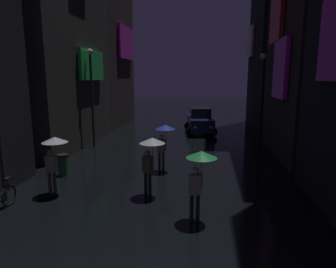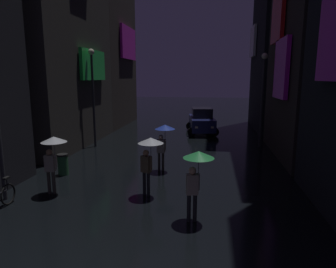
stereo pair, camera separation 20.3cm
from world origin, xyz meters
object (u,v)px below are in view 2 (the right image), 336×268
(pedestrian_foreground_right_clear, at_px, (149,150))
(streetlamp_right_far, at_px, (263,89))
(pedestrian_near_crossing_blue, at_px, (164,135))
(pedestrian_midstreet_left_clear, at_px, (53,149))
(pedestrian_far_right_green, at_px, (197,167))
(car_distant, at_px, (202,121))
(trash_bin, at_px, (63,164))
(streetlamp_left_far, at_px, (93,87))

(pedestrian_foreground_right_clear, height_order, streetlamp_right_far, streetlamp_right_far)
(pedestrian_near_crossing_blue, distance_m, pedestrian_midstreet_left_clear, 4.79)
(pedestrian_midstreet_left_clear, bearing_deg, pedestrian_near_crossing_blue, 43.19)
(pedestrian_foreground_right_clear, distance_m, pedestrian_midstreet_left_clear, 3.46)
(pedestrian_far_right_green, bearing_deg, pedestrian_midstreet_left_clear, 165.06)
(car_distant, bearing_deg, pedestrian_midstreet_left_clear, -110.44)
(pedestrian_far_right_green, distance_m, trash_bin, 6.97)
(pedestrian_far_right_green, xyz_separation_m, pedestrian_midstreet_left_clear, (-5.20, 1.39, 0.00))
(pedestrian_near_crossing_blue, bearing_deg, trash_bin, -163.81)
(pedestrian_far_right_green, distance_m, car_distant, 14.40)
(pedestrian_midstreet_left_clear, distance_m, streetlamp_right_far, 12.48)
(pedestrian_foreground_right_clear, bearing_deg, trash_bin, 158.04)
(pedestrian_foreground_right_clear, relative_size, pedestrian_near_crossing_blue, 1.00)
(pedestrian_foreground_right_clear, relative_size, streetlamp_left_far, 0.36)
(pedestrian_midstreet_left_clear, bearing_deg, streetlamp_left_far, 101.05)
(pedestrian_foreground_right_clear, relative_size, streetlamp_right_far, 0.38)
(pedestrian_near_crossing_blue, height_order, trash_bin, pedestrian_near_crossing_blue)
(pedestrian_midstreet_left_clear, distance_m, streetlamp_left_far, 7.82)
(pedestrian_near_crossing_blue, relative_size, car_distant, 0.49)
(pedestrian_far_right_green, bearing_deg, trash_bin, 150.03)
(pedestrian_near_crossing_blue, bearing_deg, streetlamp_right_far, 48.04)
(trash_bin, bearing_deg, pedestrian_far_right_green, -29.97)
(pedestrian_midstreet_left_clear, height_order, streetlamp_right_far, streetlamp_right_far)
(pedestrian_midstreet_left_clear, height_order, trash_bin, pedestrian_midstreet_left_clear)
(car_distant, bearing_deg, trash_bin, -117.06)
(streetlamp_right_far, relative_size, trash_bin, 6.01)
(pedestrian_foreground_right_clear, relative_size, pedestrian_far_right_green, 1.00)
(streetlamp_left_far, bearing_deg, pedestrian_near_crossing_blue, -40.10)
(pedestrian_near_crossing_blue, distance_m, streetlamp_right_far, 7.78)
(pedestrian_near_crossing_blue, xyz_separation_m, trash_bin, (-4.24, -1.23, -1.20))
(streetlamp_left_far, bearing_deg, streetlamp_right_far, 8.33)
(pedestrian_far_right_green, height_order, streetlamp_left_far, streetlamp_left_far)
(pedestrian_near_crossing_blue, xyz_separation_m, pedestrian_midstreet_left_clear, (-3.49, -3.28, 0.00))
(pedestrian_foreground_right_clear, height_order, car_distant, pedestrian_foreground_right_clear)
(pedestrian_near_crossing_blue, relative_size, pedestrian_far_right_green, 1.00)
(streetlamp_right_far, bearing_deg, pedestrian_midstreet_left_clear, -133.84)
(streetlamp_right_far, distance_m, trash_bin, 11.94)
(pedestrian_midstreet_left_clear, xyz_separation_m, trash_bin, (-0.75, 2.04, -1.20))
(pedestrian_foreground_right_clear, bearing_deg, streetlamp_left_far, 124.65)
(car_distant, height_order, trash_bin, car_distant)
(pedestrian_foreground_right_clear, distance_m, pedestrian_near_crossing_blue, 2.92)
(pedestrian_near_crossing_blue, height_order, pedestrian_far_right_green, same)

